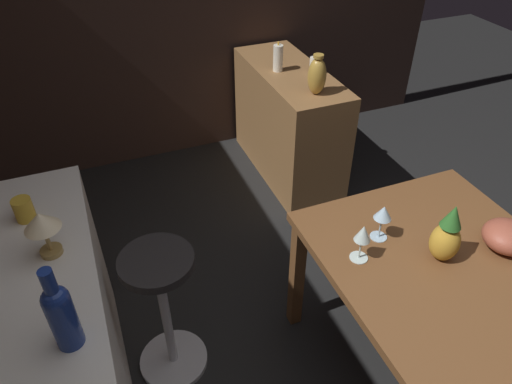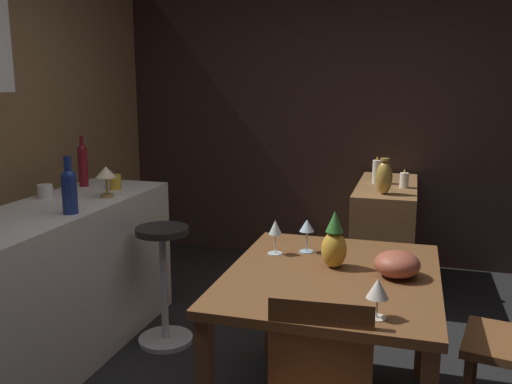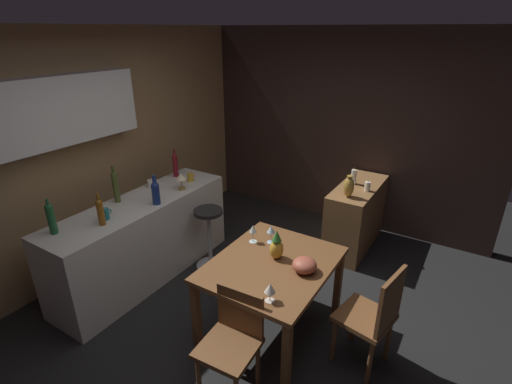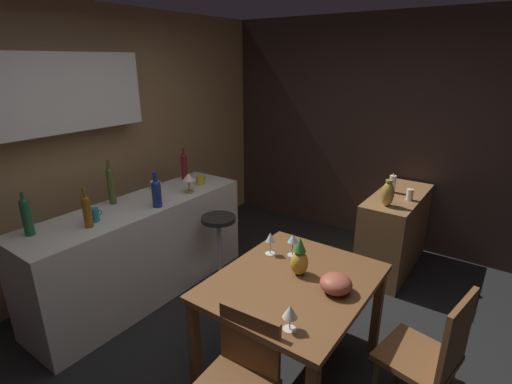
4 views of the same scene
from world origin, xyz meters
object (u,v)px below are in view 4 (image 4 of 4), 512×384
at_px(counter_lamp, 189,179).
at_px(bar_stool, 220,250).
at_px(wine_bottle_cobalt, 156,192).
at_px(wine_bottle_green, 26,215).
at_px(wine_glass_right, 270,238).
at_px(vase_brass, 388,194).
at_px(chair_by_doorway, 430,356).
at_px(pillar_candle_tall, 392,184).
at_px(chair_near_window, 238,380).
at_px(pillar_candle_short, 410,195).
at_px(cup_teal, 95,215).
at_px(wine_bottle_ruby, 184,165).
at_px(cup_white, 155,185).
at_px(wine_glass_left, 293,239).
at_px(fruit_bowl, 336,284).
at_px(dining_table, 293,291).
at_px(sideboard_cabinet, 394,232).
at_px(wine_bottle_amber, 87,210).
at_px(cup_mustard, 200,180).
at_px(pineapple_centerpiece, 299,259).
at_px(wine_bottle_olive, 111,184).
at_px(wine_glass_center, 290,312).

bearing_deg(counter_lamp, bar_stool, -90.69).
distance_m(wine_bottle_cobalt, wine_bottle_green, 0.97).
relative_size(bar_stool, wine_glass_right, 4.21).
height_order(wine_bottle_green, vase_brass, wine_bottle_green).
distance_m(chair_by_doorway, wine_glass_right, 1.24).
height_order(wine_glass_right, pillar_candle_tall, pillar_candle_tall).
distance_m(chair_near_window, vase_brass, 2.19).
bearing_deg(pillar_candle_short, wine_bottle_cobalt, 134.53).
distance_m(cup_teal, vase_brass, 2.55).
bearing_deg(wine_bottle_ruby, cup_white, 179.00).
distance_m(bar_stool, wine_bottle_ruby, 1.00).
height_order(wine_glass_left, fruit_bowl, wine_glass_left).
distance_m(dining_table, sideboard_cabinet, 1.87).
distance_m(dining_table, wine_bottle_amber, 1.64).
bearing_deg(chair_by_doorway, cup_mustard, 74.45).
relative_size(wine_glass_right, wine_bottle_cobalt, 0.56).
xyz_separation_m(chair_by_doorway, pineapple_centerpiece, (-0.01, 0.87, 0.35)).
bearing_deg(wine_bottle_cobalt, bar_stool, -37.96).
distance_m(bar_stool, wine_bottle_amber, 1.27).
distance_m(sideboard_cabinet, chair_by_doorway, 1.91).
distance_m(wine_glass_right, pineapple_centerpiece, 0.34).
bearing_deg(cup_teal, dining_table, -75.56).
bearing_deg(chair_near_window, wine_glass_right, 22.94).
relative_size(bar_stool, wine_bottle_ruby, 2.16).
height_order(sideboard_cabinet, pillar_candle_short, pillar_candle_short).
bearing_deg(vase_brass, wine_bottle_olive, 128.86).
distance_m(cup_white, cup_teal, 0.83).
bearing_deg(wine_glass_center, sideboard_cabinet, 2.04).
relative_size(bar_stool, counter_lamp, 3.88).
bearing_deg(wine_bottle_cobalt, cup_white, 52.01).
relative_size(wine_bottle_olive, cup_mustard, 3.57).
height_order(pineapple_centerpiece, pillar_candle_tall, pillar_candle_tall).
height_order(pineapple_centerpiece, cup_white, pineapple_centerpiece).
xyz_separation_m(pineapple_centerpiece, counter_lamp, (0.43, 1.45, 0.18)).
bearing_deg(counter_lamp, wine_glass_center, -119.38).
relative_size(chair_near_window, pineapple_centerpiece, 3.06).
distance_m(chair_near_window, wine_bottle_olive, 2.03).
relative_size(pineapple_centerpiece, wine_bottle_green, 0.82).
relative_size(wine_glass_left, wine_glass_center, 1.11).
xyz_separation_m(bar_stool, wine_bottle_olive, (-0.60, 0.71, 0.69)).
height_order(pineapple_centerpiece, wine_bottle_ruby, wine_bottle_ruby).
bearing_deg(wine_glass_right, chair_near_window, -157.06).
xyz_separation_m(cup_teal, vase_brass, (1.88, -1.72, -0.02)).
relative_size(wine_bottle_amber, pillar_candle_short, 2.27).
xyz_separation_m(sideboard_cabinet, wine_glass_right, (-1.65, 0.46, 0.46)).
bearing_deg(wine_bottle_ruby, pineapple_centerpiece, -111.47).
bearing_deg(fruit_bowl, pineapple_centerpiece, 80.23).
distance_m(sideboard_cabinet, wine_bottle_cobalt, 2.44).
relative_size(wine_bottle_ruby, vase_brass, 1.35).
relative_size(sideboard_cabinet, cup_mustard, 9.95).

